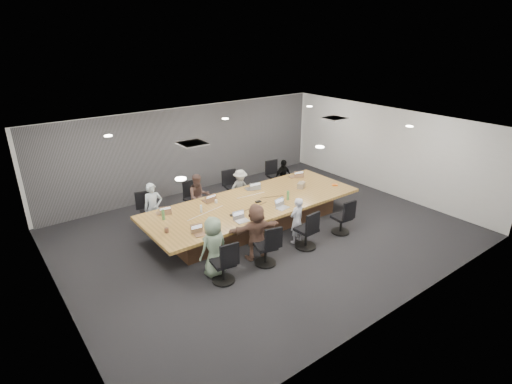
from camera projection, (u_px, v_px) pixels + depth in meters
floor at (265, 233)px, 10.65m from camera, size 10.00×8.00×0.00m
ceiling at (266, 130)px, 9.60m from camera, size 10.00×8.00×0.00m
wall_back at (190, 149)px, 13.08m from camera, size 10.00×0.00×2.80m
wall_front at (403, 247)px, 7.16m from camera, size 10.00×0.00×2.80m
wall_left at (52, 242)px, 7.33m from camera, size 0.00×8.00×2.80m
wall_right at (386, 151)px, 12.91m from camera, size 0.00×8.00×2.80m
curtain at (191, 150)px, 13.02m from camera, size 9.80×0.04×2.80m
conference_table at (254, 213)px, 10.86m from camera, size 6.00×2.20×0.74m
chair_0 at (149, 214)px, 10.85m from camera, size 0.62×0.62×0.76m
chair_1 at (193, 202)px, 11.61m from camera, size 0.53×0.53×0.76m
chair_2 at (234, 190)px, 12.40m from camera, size 0.66×0.66×0.85m
chair_3 at (276, 179)px, 13.35m from camera, size 0.62×0.62×0.83m
chair_4 at (223, 266)px, 8.45m from camera, size 0.60×0.60×0.78m
chair_5 at (265, 249)px, 9.09m from camera, size 0.64×0.64×0.78m
chair_6 at (306, 233)px, 9.79m from camera, size 0.59×0.59×0.82m
chair_7 at (341, 220)px, 10.52m from camera, size 0.55×0.55×0.74m
person_0 at (153, 208)px, 10.48m from camera, size 0.55×0.41×1.37m
laptop_0 at (162, 213)px, 10.05m from camera, size 0.34×0.27×0.02m
person_1 at (199, 197)px, 11.25m from camera, size 0.74×0.63×1.32m
laptop_1 at (209, 200)px, 10.81m from camera, size 0.37×0.28×0.02m
person_2 at (240, 188)px, 12.08m from camera, size 0.77×0.47×1.17m
laptop_2 at (251, 188)px, 11.61m from camera, size 0.38×0.29×0.02m
person_3 at (283, 177)px, 13.03m from camera, size 0.70×0.32×1.16m
laptop_3 at (294, 177)px, 12.56m from camera, size 0.38×0.30×0.02m
person_4 at (214, 247)px, 8.59m from camera, size 0.72×0.52×1.38m
laptop_4 at (201, 235)px, 8.98m from camera, size 0.31×0.24×0.02m
person_5 at (256, 232)px, 9.23m from camera, size 1.34×0.70×1.38m
laptop_5 at (242, 221)px, 9.62m from camera, size 0.33×0.23×0.02m
person_6 at (297, 220)px, 9.98m from camera, size 0.47×0.33×1.21m
laptop_6 at (283, 208)px, 10.33m from camera, size 0.37×0.28×0.02m
bottle_green_left at (163, 215)px, 9.66m from camera, size 0.07×0.07×0.26m
bottle_green_right at (288, 195)px, 10.81m from camera, size 0.09×0.09×0.25m
bottle_clear at (201, 209)px, 10.07m from camera, size 0.06×0.06×0.19m
cup_white_far at (216, 201)px, 10.63m from camera, size 0.09×0.09×0.09m
cup_white_near at (303, 183)px, 11.94m from camera, size 0.10×0.10×0.09m
mug_brown at (167, 230)px, 9.07m from camera, size 0.12×0.12×0.12m
mic_left at (233, 215)px, 9.92m from camera, size 0.16×0.14×0.03m
mic_right at (258, 202)px, 10.70m from camera, size 0.16×0.11×0.03m
stapler at (277, 204)px, 10.53m from camera, size 0.16×0.07×0.06m
canvas_bag at (301, 185)px, 11.66m from camera, size 0.34×0.30×0.15m
snack_packet at (335, 185)px, 11.85m from camera, size 0.20×0.19×0.04m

